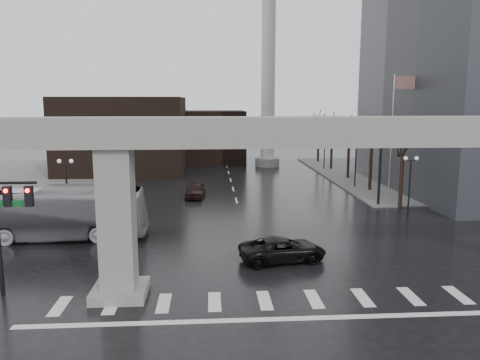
{
  "coord_description": "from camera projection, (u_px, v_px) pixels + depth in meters",
  "views": [
    {
      "loc": [
        -2.59,
        -22.02,
        9.41
      ],
      "look_at": [
        -0.64,
        7.15,
        4.5
      ],
      "focal_mm": 35.0,
      "sensor_mm": 36.0,
      "label": 1
    }
  ],
  "objects": [
    {
      "name": "ground",
      "position": [
        262.0,
        292.0,
        23.39
      ],
      "size": [
        160.0,
        160.0,
        0.0
      ],
      "primitive_type": "plane",
      "color": "black",
      "rests_on": "ground"
    },
    {
      "name": "sidewalk_ne",
      "position": [
        430.0,
        175.0,
        60.51
      ],
      "size": [
        28.0,
        36.0,
        0.15
      ],
      "primitive_type": "cube",
      "color": "#62605D",
      "rests_on": "ground"
    },
    {
      "name": "sidewalk_nw",
      "position": [
        18.0,
        179.0,
        57.1
      ],
      "size": [
        28.0,
        36.0,
        0.15
      ],
      "primitive_type": "cube",
      "color": "#62605D",
      "rests_on": "ground"
    },
    {
      "name": "elevated_guideway",
      "position": [
        290.0,
        155.0,
        22.33
      ],
      "size": [
        48.0,
        2.6,
        8.7
      ],
      "color": "gray",
      "rests_on": "ground"
    },
    {
      "name": "building_far_left",
      "position": [
        124.0,
        135.0,
        62.97
      ],
      "size": [
        16.0,
        14.0,
        10.0
      ],
      "primitive_type": "cube",
      "color": "black",
      "rests_on": "ground"
    },
    {
      "name": "building_far_mid",
      "position": [
        213.0,
        136.0,
        73.77
      ],
      "size": [
        10.0,
        10.0,
        8.0
      ],
      "primitive_type": "cube",
      "color": "black",
      "rests_on": "ground"
    },
    {
      "name": "smokestack",
      "position": [
        268.0,
        74.0,
        66.84
      ],
      "size": [
        3.6,
        3.6,
        30.0
      ],
      "color": "silver",
      "rests_on": "ground"
    },
    {
      "name": "signal_mast_arm",
      "position": [
        339.0,
        142.0,
        41.51
      ],
      "size": [
        12.12,
        0.43,
        8.0
      ],
      "color": "black",
      "rests_on": "ground"
    },
    {
      "name": "signal_left_pole",
      "position": [
        8.0,
        214.0,
        22.4
      ],
      "size": [
        2.3,
        0.3,
        6.0
      ],
      "color": "black",
      "rests_on": "ground"
    },
    {
      "name": "flagpole_assembly",
      "position": [
        395.0,
        121.0,
        44.8
      ],
      "size": [
        2.06,
        0.12,
        12.0
      ],
      "color": "silver",
      "rests_on": "ground"
    },
    {
      "name": "lamp_right_0",
      "position": [
        410.0,
        177.0,
        37.48
      ],
      "size": [
        1.22,
        0.32,
        5.11
      ],
      "color": "black",
      "rests_on": "ground"
    },
    {
      "name": "lamp_right_1",
      "position": [
        356.0,
        156.0,
        51.25
      ],
      "size": [
        1.22,
        0.32,
        5.11
      ],
      "color": "black",
      "rests_on": "ground"
    },
    {
      "name": "lamp_right_2",
      "position": [
        325.0,
        145.0,
        65.03
      ],
      "size": [
        1.22,
        0.32,
        5.11
      ],
      "color": "black",
      "rests_on": "ground"
    },
    {
      "name": "lamp_left_0",
      "position": [
        66.0,
        180.0,
        35.71
      ],
      "size": [
        1.22,
        0.32,
        5.11
      ],
      "color": "black",
      "rests_on": "ground"
    },
    {
      "name": "lamp_left_1",
      "position": [
        106.0,
        158.0,
        49.48
      ],
      "size": [
        1.22,
        0.32,
        5.11
      ],
      "color": "black",
      "rests_on": "ground"
    },
    {
      "name": "lamp_left_2",
      "position": [
        128.0,
        146.0,
        63.26
      ],
      "size": [
        1.22,
        0.32,
        5.11
      ],
      "color": "black",
      "rests_on": "ground"
    },
    {
      "name": "tree_right_0",
      "position": [
        402.0,
        177.0,
        41.61
      ],
      "size": [
        1.09,
        1.58,
        7.5
      ],
      "color": "black",
      "rests_on": "ground"
    },
    {
      "name": "tree_right_1",
      "position": [
        371.0,
        164.0,
        49.47
      ],
      "size": [
        1.09,
        1.61,
        7.67
      ],
      "color": "black",
      "rests_on": "ground"
    },
    {
      "name": "tree_right_2",
      "position": [
        349.0,
        155.0,
        57.33
      ],
      "size": [
        1.1,
        1.63,
        7.85
      ],
      "color": "black",
      "rests_on": "ground"
    },
    {
      "name": "tree_right_3",
      "position": [
        332.0,
        148.0,
        65.2
      ],
      "size": [
        1.11,
        1.66,
        8.02
      ],
      "color": "black",
      "rests_on": "ground"
    },
    {
      "name": "tree_right_4",
      "position": [
        318.0,
        143.0,
        73.06
      ],
      "size": [
        1.12,
        1.69,
        8.19
      ],
      "color": "black",
      "rests_on": "ground"
    },
    {
      "name": "pickup_truck",
      "position": [
        283.0,
        249.0,
        27.84
      ],
      "size": [
        5.53,
        3.32,
        1.44
      ],
      "primitive_type": "imported",
      "rotation": [
        0.0,
        0.0,
        1.76
      ],
      "color": "black",
      "rests_on": "ground"
    },
    {
      "name": "city_bus",
      "position": [
        50.0,
        213.0,
        32.15
      ],
      "size": [
        13.16,
        3.36,
        3.65
      ],
      "primitive_type": "imported",
      "rotation": [
        0.0,
        0.0,
        1.59
      ],
      "color": "#9B9B9F",
      "rests_on": "ground"
    },
    {
      "name": "far_car",
      "position": [
        195.0,
        190.0,
        46.43
      ],
      "size": [
        2.09,
        4.46,
        1.48
      ],
      "primitive_type": "imported",
      "rotation": [
        0.0,
        0.0,
        -0.08
      ],
      "color": "black",
      "rests_on": "ground"
    }
  ]
}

